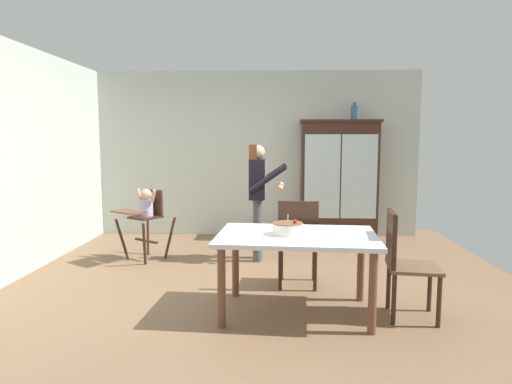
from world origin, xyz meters
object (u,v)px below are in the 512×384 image
(adult_person, at_px, (258,188))
(dining_chair_right_end, at_px, (402,257))
(ceramic_vase, at_px, (355,112))
(high_chair_with_toddler, at_px, (146,211))
(dining_table, at_px, (297,244))
(dining_chair_far_side, at_px, (298,237))
(birthday_cake, at_px, (288,228))
(china_cabinet, at_px, (339,180))

(adult_person, height_order, dining_chair_right_end, adult_person)
(ceramic_vase, height_order, high_chair_with_toddler, ceramic_vase)
(dining_table, xyz_separation_m, dining_chair_right_end, (0.93, -0.05, -0.09))
(high_chair_with_toddler, relative_size, dining_chair_far_side, 0.99)
(birthday_cake, bearing_deg, ceramic_vase, 70.39)
(china_cabinet, relative_size, high_chair_with_toddler, 2.00)
(high_chair_with_toddler, xyz_separation_m, adult_person, (1.49, 0.05, 0.31))
(ceramic_vase, xyz_separation_m, dining_chair_right_end, (-0.10, -3.19, -1.46))
(ceramic_vase, relative_size, dining_chair_far_side, 0.28)
(dining_table, bearing_deg, dining_chair_right_end, -3.16)
(dining_chair_far_side, bearing_deg, china_cabinet, -104.48)
(dining_chair_right_end, bearing_deg, high_chair_with_toddler, 64.56)
(ceramic_vase, height_order, dining_chair_right_end, ceramic_vase)
(high_chair_with_toddler, relative_size, adult_person, 0.62)
(adult_person, height_order, birthday_cake, adult_person)
(high_chair_with_toddler, height_order, dining_chair_far_side, dining_chair_far_side)
(dining_table, xyz_separation_m, dining_chair_far_side, (0.04, 0.69, -0.09))
(ceramic_vase, xyz_separation_m, birthday_cake, (-1.12, -3.15, -1.22))
(china_cabinet, relative_size, dining_chair_right_end, 1.98)
(ceramic_vase, xyz_separation_m, adult_person, (-1.46, -1.32, -1.05))
(china_cabinet, relative_size, ceramic_vase, 7.04)
(birthday_cake, height_order, dining_chair_far_side, dining_chair_far_side)
(china_cabinet, bearing_deg, dining_chair_right_end, -87.68)
(ceramic_vase, bearing_deg, birthday_cake, -109.61)
(birthday_cake, bearing_deg, china_cabinet, 74.22)
(dining_chair_far_side, height_order, dining_chair_right_end, same)
(dining_chair_far_side, bearing_deg, dining_chair_right_end, 142.88)
(dining_table, bearing_deg, china_cabinet, 75.60)
(china_cabinet, height_order, birthday_cake, china_cabinet)
(high_chair_with_toddler, xyz_separation_m, dining_chair_right_end, (2.85, -1.82, -0.10))
(dining_table, relative_size, dining_chair_far_side, 1.55)
(china_cabinet, relative_size, adult_person, 1.24)
(adult_person, distance_m, dining_table, 1.89)
(ceramic_vase, bearing_deg, dining_chair_right_end, -91.85)
(ceramic_vase, relative_size, dining_chair_right_end, 0.28)
(china_cabinet, distance_m, birthday_cake, 3.27)
(adult_person, xyz_separation_m, dining_table, (0.43, -1.81, -0.32))
(adult_person, distance_m, dining_chair_far_side, 1.28)
(high_chair_with_toddler, distance_m, adult_person, 1.52)
(adult_person, bearing_deg, ceramic_vase, -45.81)
(ceramic_vase, height_order, adult_person, ceramic_vase)
(high_chair_with_toddler, distance_m, dining_chair_far_side, 2.24)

